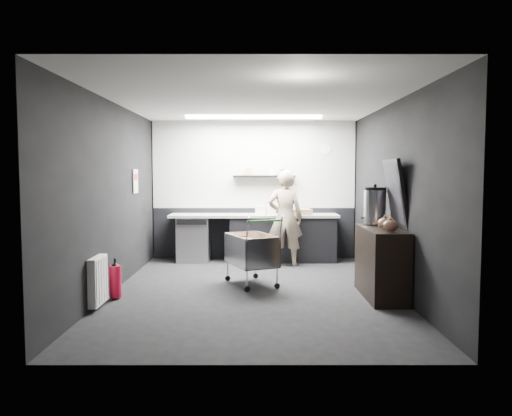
{
  "coord_description": "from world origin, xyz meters",
  "views": [
    {
      "loc": [
        0.03,
        -7.05,
        1.71
      ],
      "look_at": [
        0.04,
        0.4,
        1.17
      ],
      "focal_mm": 35.0,
      "sensor_mm": 36.0,
      "label": 1
    }
  ],
  "objects": [
    {
      "name": "ceiling_strip",
      "position": [
        0.0,
        1.85,
        2.67
      ],
      "size": [
        2.4,
        0.2,
        0.04
      ],
      "primitive_type": "cube",
      "color": "white",
      "rests_on": "ceiling"
    },
    {
      "name": "wall_right",
      "position": [
        2.0,
        0.0,
        1.35
      ],
      "size": [
        0.0,
        5.5,
        5.5
      ],
      "primitive_type": "plane",
      "rotation": [
        1.57,
        0.0,
        -1.57
      ],
      "color": "black",
      "rests_on": "floor"
    },
    {
      "name": "dado_panel",
      "position": [
        0.0,
        2.73,
        0.5
      ],
      "size": [
        3.95,
        0.02,
        1.0
      ],
      "primitive_type": "cube",
      "color": "black",
      "rests_on": "wall_back"
    },
    {
      "name": "prep_counter",
      "position": [
        0.14,
        2.42,
        0.46
      ],
      "size": [
        3.2,
        0.61,
        0.9
      ],
      "color": "black",
      "rests_on": "floor"
    },
    {
      "name": "shopping_cart",
      "position": [
        -0.03,
        0.41,
        0.49
      ],
      "size": [
        0.91,
        1.15,
        1.03
      ],
      "color": "silver",
      "rests_on": "floor"
    },
    {
      "name": "radiator",
      "position": [
        -1.94,
        -0.9,
        0.35
      ],
      "size": [
        0.1,
        0.5,
        0.6
      ],
      "primitive_type": "cube",
      "color": "white",
      "rests_on": "wall_left"
    },
    {
      "name": "sideboard",
      "position": [
        1.76,
        -0.31,
        0.6
      ],
      "size": [
        0.54,
        1.26,
        1.88
      ],
      "color": "black",
      "rests_on": "floor"
    },
    {
      "name": "wall_left",
      "position": [
        -2.0,
        0.0,
        1.35
      ],
      "size": [
        0.0,
        5.5,
        5.5
      ],
      "primitive_type": "plane",
      "rotation": [
        1.57,
        0.0,
        1.57
      ],
      "color": "black",
      "rests_on": "floor"
    },
    {
      "name": "wall_front",
      "position": [
        0.0,
        -2.75,
        1.35
      ],
      "size": [
        5.5,
        0.0,
        5.5
      ],
      "primitive_type": "plane",
      "rotation": [
        -1.57,
        0.0,
        0.0
      ],
      "color": "black",
      "rests_on": "floor"
    },
    {
      "name": "cardboard_box",
      "position": [
        0.82,
        2.37,
        0.95
      ],
      "size": [
        0.58,
        0.47,
        0.1
      ],
      "primitive_type": "cube",
      "rotation": [
        0.0,
        0.0,
        0.14
      ],
      "color": "#A47E57",
      "rests_on": "prep_counter"
    },
    {
      "name": "kitchen_wall_panel",
      "position": [
        0.0,
        2.73,
        1.85
      ],
      "size": [
        3.95,
        0.02,
        1.7
      ],
      "primitive_type": "cube",
      "color": "beige",
      "rests_on": "wall_back"
    },
    {
      "name": "poster_red_band",
      "position": [
        -1.98,
        1.3,
        1.62
      ],
      "size": [
        0.02,
        0.22,
        0.1
      ],
      "primitive_type": "cube",
      "color": "red",
      "rests_on": "poster"
    },
    {
      "name": "wall_back",
      "position": [
        0.0,
        2.75,
        1.35
      ],
      "size": [
        5.5,
        0.0,
        5.5
      ],
      "primitive_type": "plane",
      "rotation": [
        1.57,
        0.0,
        0.0
      ],
      "color": "black",
      "rests_on": "floor"
    },
    {
      "name": "pink_tub",
      "position": [
        0.33,
        2.42,
        0.99
      ],
      "size": [
        0.18,
        0.18,
        0.18
      ],
      "primitive_type": "cylinder",
      "color": "silver",
      "rests_on": "prep_counter"
    },
    {
      "name": "white_container",
      "position": [
        0.13,
        2.37,
        0.98
      ],
      "size": [
        0.21,
        0.18,
        0.17
      ],
      "primitive_type": "cube",
      "rotation": [
        0.0,
        0.0,
        -0.2
      ],
      "color": "white",
      "rests_on": "prep_counter"
    },
    {
      "name": "person",
      "position": [
        0.57,
        1.97,
        0.87
      ],
      "size": [
        0.67,
        0.48,
        1.74
      ],
      "primitive_type": "imported",
      "rotation": [
        0.0,
        0.0,
        3.04
      ],
      "color": "beige",
      "rests_on": "floor"
    },
    {
      "name": "floor",
      "position": [
        0.0,
        0.0,
        0.0
      ],
      "size": [
        5.5,
        5.5,
        0.0
      ],
      "primitive_type": "plane",
      "color": "black",
      "rests_on": "ground"
    },
    {
      "name": "wall_clock",
      "position": [
        1.4,
        2.72,
        2.15
      ],
      "size": [
        0.2,
        0.03,
        0.2
      ],
      "primitive_type": "cylinder",
      "rotation": [
        1.57,
        0.0,
        0.0
      ],
      "color": "white",
      "rests_on": "wall_back"
    },
    {
      "name": "ceiling",
      "position": [
        0.0,
        0.0,
        2.7
      ],
      "size": [
        5.5,
        5.5,
        0.0
      ],
      "primitive_type": "plane",
      "rotation": [
        3.14,
        0.0,
        0.0
      ],
      "color": "silver",
      "rests_on": "wall_back"
    },
    {
      "name": "poster",
      "position": [
        -1.98,
        1.3,
        1.55
      ],
      "size": [
        0.02,
        0.3,
        0.4
      ],
      "primitive_type": "cube",
      "color": "silver",
      "rests_on": "wall_left"
    },
    {
      "name": "floating_shelf",
      "position": [
        0.2,
        2.62,
        1.62
      ],
      "size": [
        1.2,
        0.22,
        0.04
      ],
      "primitive_type": "cube",
      "color": "black",
      "rests_on": "wall_back"
    },
    {
      "name": "fire_extinguisher",
      "position": [
        -1.85,
        -0.45,
        0.26
      ],
      "size": [
        0.16,
        0.16,
        0.53
      ],
      "color": "#B80C29",
      "rests_on": "floor"
    }
  ]
}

